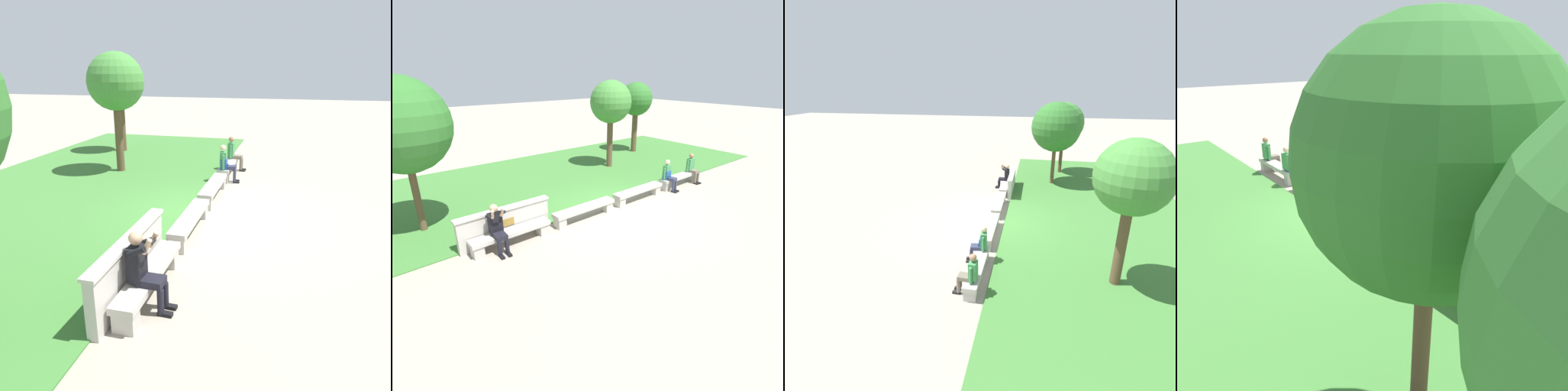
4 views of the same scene
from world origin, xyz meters
The scene contains 14 objects.
ground_plane centered at (0.00, 0.00, 0.00)m, with size 80.00×80.00×0.00m, color gray.
grass_strip centered at (0.00, 4.38, 0.01)m, with size 22.13×8.00×0.03m, color #3D7533.
bench_main centered at (-3.90, 0.00, 0.31)m, with size 2.32×0.40×0.45m.
bench_near centered at (-1.30, 0.00, 0.31)m, with size 2.32×0.40×0.45m.
bench_mid centered at (1.30, 0.00, 0.31)m, with size 2.32×0.40×0.45m.
bench_far centered at (3.90, 0.00, 0.31)m, with size 2.32×0.40×0.45m.
backrest_wall_with_plaque centered at (-3.90, 0.34, 0.52)m, with size 2.77×0.24×1.01m.
person_photographer centered at (-4.31, -0.08, 0.74)m, with size 0.48×0.73×1.32m.
person_distant centered at (3.02, -0.07, 0.67)m, with size 0.48×0.70×1.26m.
person_companion centered at (4.66, -0.07, 0.67)m, with size 0.48×0.69×1.26m.
backpack centered at (2.97, -0.01, 0.63)m, with size 0.28×0.24×0.43m.
tree_left_background centered at (-5.64, 2.48, 3.16)m, with size 2.63×2.63×4.49m.
tree_right_background centered at (-8.03, 3.04, 3.11)m, with size 2.41×2.41×4.33m.
tree_far_back centered at (3.46, 3.96, 3.16)m, with size 2.00×2.00×4.20m.
Camera 3 is at (11.40, 1.47, 5.49)m, focal length 28.00 mm.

